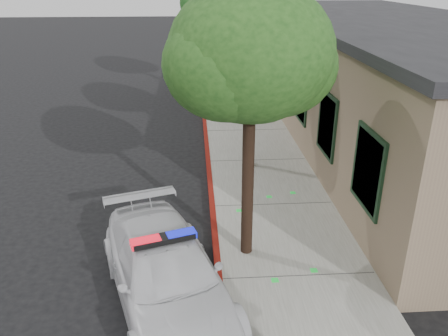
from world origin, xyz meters
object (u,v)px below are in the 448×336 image
(police_car, at_px, (166,272))
(street_tree_mid, at_px, (254,25))
(street_tree_far, at_px, (216,1))
(clapboard_building, at_px, (383,76))
(street_tree_near, at_px, (251,59))

(police_car, distance_m, street_tree_mid, 7.47)
(police_car, relative_size, street_tree_far, 0.84)
(clapboard_building, height_order, street_tree_near, street_tree_near)
(street_tree_near, height_order, street_tree_mid, street_tree_mid)
(clapboard_building, relative_size, street_tree_far, 3.58)
(clapboard_building, xyz_separation_m, street_tree_far, (-5.96, 4.72, 2.40))
(police_car, bearing_deg, street_tree_far, 65.70)
(clapboard_building, bearing_deg, street_tree_far, 141.59)
(police_car, height_order, street_tree_far, street_tree_far)
(clapboard_building, xyz_separation_m, street_tree_mid, (-5.33, -3.33, 2.21))
(police_car, height_order, street_tree_near, street_tree_near)
(clapboard_building, bearing_deg, police_car, -128.97)
(street_tree_mid, xyz_separation_m, street_tree_far, (-0.63, 8.05, 0.20))
(clapboard_building, xyz_separation_m, police_car, (-7.62, -9.42, -1.46))
(police_car, xyz_separation_m, street_tree_mid, (2.29, 6.09, 3.67))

